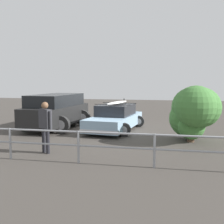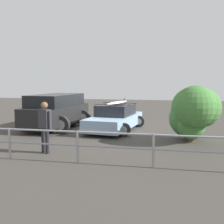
% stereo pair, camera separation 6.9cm
% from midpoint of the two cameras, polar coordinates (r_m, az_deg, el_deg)
% --- Properties ---
extents(ground_plane, '(44.00, 44.00, 0.02)m').
position_cam_midpoint_polar(ground_plane, '(13.77, -0.54, -3.62)').
color(ground_plane, '#423D38').
rests_on(ground_plane, ground).
extents(sedan_car, '(2.59, 4.40, 1.51)m').
position_cam_midpoint_polar(sedan_car, '(13.53, 0.78, -1.25)').
color(sedan_car, '#8CADC6').
rests_on(sedan_car, ground).
extents(suv_car, '(2.82, 4.52, 1.71)m').
position_cam_midpoint_polar(suv_car, '(14.30, -11.11, 0.29)').
color(suv_car, black).
rests_on(suv_car, ground).
extents(person_bystander, '(0.58, 0.41, 1.69)m').
position_cam_midpoint_polar(person_bystander, '(9.41, -13.30, -2.09)').
color(person_bystander, black).
rests_on(person_bystander, ground).
extents(railing_fence, '(8.74, 0.18, 0.95)m').
position_cam_midpoint_polar(railing_fence, '(8.15, -6.79, -5.90)').
color(railing_fence, gray).
rests_on(railing_fence, ground).
extents(bush_near_left, '(1.94, 2.45, 2.21)m').
position_cam_midpoint_polar(bush_near_left, '(11.29, 16.39, 0.16)').
color(bush_near_left, '#4C3828').
rests_on(bush_near_left, ground).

